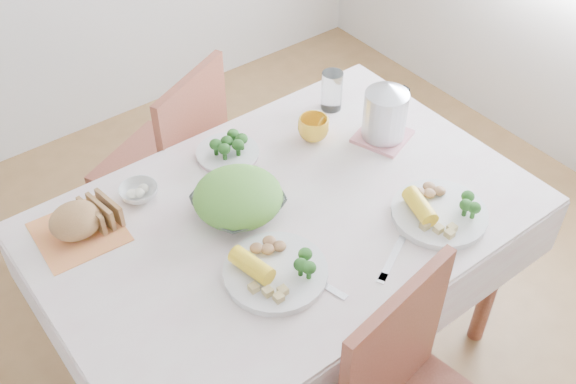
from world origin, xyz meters
TOP-DOWN VIEW (x-y plane):
  - floor at (0.00, 0.00)m, footprint 3.60×3.60m
  - dining_table at (0.00, 0.00)m, footprint 1.40×0.90m
  - tablecloth at (0.00, 0.00)m, footprint 1.50×1.00m
  - chair_far at (-0.06, 0.77)m, footprint 0.56×0.56m
  - salad_bowl at (-0.12, 0.09)m, footprint 0.28×0.28m
  - dinner_plate_left at (-0.18, -0.18)m, footprint 0.34×0.34m
  - dinner_plate_right at (0.36, -0.30)m, footprint 0.42×0.42m
  - broccoli_plate at (0.01, 0.34)m, footprint 0.28×0.28m
  - napkin at (-0.55, 0.31)m, footprint 0.26×0.26m
  - bread_loaf at (-0.55, 0.31)m, footprint 0.16×0.15m
  - fruit_bowl at (-0.33, 0.34)m, footprint 0.16×0.16m
  - yellow_mug at (0.30, 0.24)m, footprint 0.13×0.13m
  - glass_tumbler at (0.47, 0.34)m, footprint 0.09×0.09m
  - pink_tray at (0.49, 0.09)m, footprint 0.22×0.22m
  - electric_kettle at (0.49, 0.09)m, footprint 0.15×0.15m
  - fork_left at (-0.10, -0.28)m, footprint 0.07×0.18m
  - knife at (0.13, -0.34)m, footprint 0.18×0.10m

SIDE VIEW (x-z plane):
  - floor at x=0.00m, z-range 0.00..0.00m
  - dining_table at x=0.00m, z-range 0.00..0.75m
  - chair_far at x=-0.06m, z-range 0.00..0.93m
  - tablecloth at x=0.00m, z-range 0.75..0.76m
  - napkin at x=-0.55m, z-range 0.76..0.77m
  - fork_left at x=-0.10m, z-range 0.76..0.77m
  - knife at x=0.13m, z-range 0.76..0.77m
  - pink_tray at x=0.49m, z-range 0.76..0.78m
  - broccoli_plate at x=0.01m, z-range 0.76..0.78m
  - dinner_plate_left at x=-0.18m, z-range 0.76..0.79m
  - dinner_plate_right at x=0.36m, z-range 0.76..0.79m
  - fruit_bowl at x=-0.33m, z-range 0.76..0.80m
  - salad_bowl at x=-0.12m, z-range 0.76..0.83m
  - yellow_mug at x=0.30m, z-range 0.76..0.85m
  - bread_loaf at x=-0.55m, z-range 0.77..0.87m
  - glass_tumbler at x=0.47m, z-range 0.75..0.90m
  - electric_kettle at x=0.49m, z-range 0.78..0.99m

